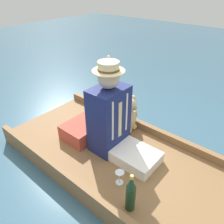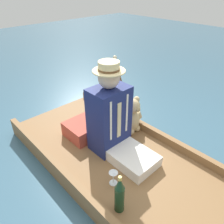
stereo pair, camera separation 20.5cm
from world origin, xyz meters
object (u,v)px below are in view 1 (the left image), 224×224
object	(u,v)px
wine_glass	(120,175)
walking_cane	(118,87)
seated_person	(113,120)
teddy_bear	(129,115)
champagne_bottle	(131,194)

from	to	relation	value
wine_glass	walking_cane	bearing A→B (deg)	-139.63
seated_person	teddy_bear	bearing A→B (deg)	-178.54
teddy_bear	wine_glass	distance (m)	0.79
teddy_bear	walking_cane	world-z (taller)	walking_cane
wine_glass	seated_person	bearing A→B (deg)	-133.09
wine_glass	champagne_bottle	size ratio (longest dim) A/B	0.36
walking_cane	champagne_bottle	world-z (taller)	walking_cane
champagne_bottle	wine_glass	bearing A→B (deg)	-122.93
seated_person	walking_cane	distance (m)	0.52
seated_person	champagne_bottle	size ratio (longest dim) A/B	2.60
seated_person	champagne_bottle	world-z (taller)	seated_person
walking_cane	wine_glass	bearing A→B (deg)	40.37
wine_glass	walking_cane	world-z (taller)	walking_cane
teddy_bear	walking_cane	size ratio (longest dim) A/B	0.54
seated_person	champagne_bottle	bearing A→B (deg)	40.80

